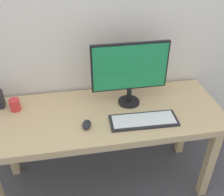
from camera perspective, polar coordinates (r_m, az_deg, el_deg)
ground_plane at (r=2.41m, az=-1.52°, el=-17.77°), size 6.00×6.00×0.00m
desk at (r=1.92m, az=-1.83°, el=-5.32°), size 1.71×0.65×0.76m
monitor at (r=1.83m, az=3.93°, el=6.10°), size 0.54×0.16×0.47m
keyboard_primary at (r=1.79m, az=6.92°, el=-4.87°), size 0.47×0.18×0.02m
mouse at (r=1.74m, az=-5.55°, el=-5.78°), size 0.07×0.10×0.04m
coffee_mug at (r=1.99m, az=-20.46°, el=-1.41°), size 0.07×0.07×0.09m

